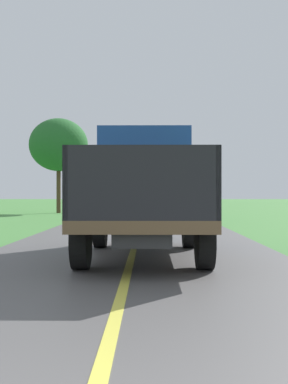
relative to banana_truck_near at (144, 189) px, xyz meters
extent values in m
cube|color=#2D2D30|center=(0.00, -0.84, -0.79)|extent=(0.90, 5.51, 0.24)
cube|color=brown|center=(0.00, -0.84, -0.59)|extent=(2.30, 5.80, 0.20)
cube|color=#1E479E|center=(0.00, 1.11, 0.46)|extent=(2.10, 1.90, 1.90)
cube|color=black|center=(0.00, 2.06, 0.79)|extent=(1.78, 0.02, 0.76)
cube|color=#232328|center=(-1.11, -1.82, 0.06)|extent=(0.08, 3.85, 1.10)
cube|color=#232328|center=(1.11, -1.82, 0.06)|extent=(0.08, 3.85, 1.10)
cube|color=#232328|center=(0.00, -3.70, 0.06)|extent=(2.30, 0.08, 1.10)
cube|color=#232328|center=(0.00, 0.07, 0.06)|extent=(2.30, 0.08, 1.10)
cylinder|color=black|center=(-1.05, 0.95, -0.89)|extent=(0.28, 1.00, 1.00)
cylinder|color=black|center=(1.05, 0.95, -0.89)|extent=(0.28, 1.00, 1.00)
cylinder|color=black|center=(-1.05, -2.44, -0.89)|extent=(0.28, 1.00, 1.00)
cylinder|color=black|center=(1.05, -2.44, -0.89)|extent=(0.28, 1.00, 1.00)
ellipsoid|color=#7CAF2E|center=(-0.21, -3.35, -0.02)|extent=(0.40, 0.52, 0.42)
ellipsoid|color=#72AB29|center=(0.44, -0.76, 0.34)|extent=(0.49, 0.45, 0.47)
ellipsoid|color=#71B439|center=(-0.67, -2.59, 0.00)|extent=(0.42, 0.51, 0.50)
ellipsoid|color=#80BF34|center=(-0.28, -1.62, -0.32)|extent=(0.55, 0.62, 0.45)
ellipsoid|color=#85B737|center=(0.19, -3.12, 0.33)|extent=(0.43, 0.46, 0.40)
ellipsoid|color=#88BE35|center=(0.70, -2.80, -0.02)|extent=(0.52, 0.67, 0.36)
ellipsoid|color=#77A838|center=(0.67, -2.14, -0.35)|extent=(0.52, 0.51, 0.49)
ellipsoid|color=#85B82A|center=(-0.23, -2.78, 0.01)|extent=(0.59, 0.60, 0.46)
ellipsoid|color=#77A930|center=(-0.64, -2.79, -0.31)|extent=(0.41, 0.40, 0.36)
cube|color=#2D2D30|center=(0.26, 13.34, -0.79)|extent=(0.90, 5.51, 0.24)
cube|color=brown|center=(0.26, 13.34, -0.59)|extent=(2.30, 5.80, 0.20)
cube|color=#197A4C|center=(0.26, 15.29, 0.46)|extent=(2.10, 1.90, 1.90)
cube|color=black|center=(0.26, 16.24, 0.79)|extent=(1.79, 0.02, 0.76)
cube|color=#2D517F|center=(-0.85, 12.36, 0.06)|extent=(0.08, 3.85, 1.10)
cube|color=#2D517F|center=(1.37, 12.36, 0.06)|extent=(0.08, 3.85, 1.10)
cube|color=#2D517F|center=(0.26, 10.48, 0.06)|extent=(2.30, 0.08, 1.10)
cube|color=#2D517F|center=(0.26, 14.25, 0.06)|extent=(2.30, 0.08, 1.10)
cylinder|color=black|center=(-0.79, 15.14, -0.89)|extent=(0.28, 1.00, 1.00)
cylinder|color=black|center=(1.31, 15.14, -0.89)|extent=(0.28, 1.00, 1.00)
cylinder|color=black|center=(-0.79, 11.74, -0.89)|extent=(0.28, 1.00, 1.00)
cylinder|color=black|center=(1.31, 11.74, -0.89)|extent=(0.28, 1.00, 1.00)
ellipsoid|color=#76BC25|center=(-0.29, 11.46, -0.34)|extent=(0.56, 0.65, 0.47)
ellipsoid|color=#7EAA38|center=(0.51, 13.89, -0.01)|extent=(0.54, 0.49, 0.39)
ellipsoid|color=#79C12C|center=(0.21, 10.95, -0.02)|extent=(0.42, 0.49, 0.50)
ellipsoid|color=#7BAE2F|center=(-0.08, 13.01, -0.32)|extent=(0.49, 0.60, 0.49)
ellipsoid|color=#87BC25|center=(0.32, 12.11, -0.31)|extent=(0.51, 0.66, 0.52)
ellipsoid|color=#87AB36|center=(0.92, 11.37, 0.29)|extent=(0.47, 0.57, 0.41)
ellipsoid|color=#81C12E|center=(0.60, 11.59, -0.02)|extent=(0.52, 0.55, 0.47)
ellipsoid|color=#7FB72B|center=(-0.54, 12.64, -0.02)|extent=(0.42, 0.51, 0.46)
ellipsoid|color=#6FB92E|center=(0.88, 11.58, 0.34)|extent=(0.47, 0.43, 0.48)
cylinder|color=#4C3823|center=(-5.95, 22.71, 0.03)|extent=(0.28, 0.28, 3.01)
ellipsoid|color=#236028|center=(-5.95, 22.71, 3.11)|extent=(3.93, 3.93, 3.53)
camera|label=1|loc=(0.10, -11.00, -0.08)|focal=47.18mm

